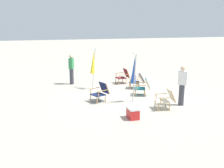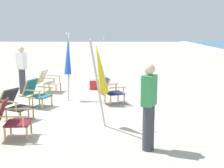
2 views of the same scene
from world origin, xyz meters
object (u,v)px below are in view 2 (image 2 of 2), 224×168
(beach_chair_front_left, at_px, (110,90))
(cooler_box, at_px, (95,83))
(beach_chair_back_right, at_px, (10,118))
(umbrella_furled_yellow, at_px, (100,70))
(beach_chair_mid_center, at_px, (48,80))
(beach_chair_front_right, at_px, (14,103))
(person_by_waterline, at_px, (22,70))
(beach_chair_far_center, at_px, (36,92))
(umbrella_furled_blue, at_px, (68,56))
(person_near_chairs, at_px, (149,106))

(beach_chair_front_left, bearing_deg, cooler_box, -165.19)
(beach_chair_back_right, height_order, cooler_box, beach_chair_back_right)
(umbrella_furled_yellow, bearing_deg, beach_chair_mid_center, -152.65)
(beach_chair_front_right, xyz_separation_m, person_by_waterline, (-3.07, -0.72, 0.42))
(beach_chair_front_left, height_order, beach_chair_front_right, beach_chair_front_left)
(beach_chair_far_center, relative_size, umbrella_furled_blue, 0.41)
(beach_chair_front_left, distance_m, umbrella_furled_blue, 1.69)
(umbrella_furled_yellow, height_order, umbrella_furled_blue, umbrella_furled_blue)
(beach_chair_far_center, relative_size, cooler_box, 1.78)
(beach_chair_mid_center, relative_size, umbrella_furled_blue, 0.38)
(beach_chair_front_left, height_order, cooler_box, beach_chair_front_left)
(beach_chair_back_right, bearing_deg, cooler_box, 165.39)
(beach_chair_front_left, relative_size, beach_chair_far_center, 0.99)
(beach_chair_front_left, xyz_separation_m, beach_chair_mid_center, (-1.69, -2.21, -0.00))
(beach_chair_front_left, xyz_separation_m, beach_chair_back_right, (2.95, -1.98, -0.00))
(beach_chair_back_right, distance_m, beach_chair_far_center, 2.57)
(beach_chair_mid_center, distance_m, cooler_box, 1.73)
(beach_chair_front_left, relative_size, cooler_box, 1.76)
(beach_chair_mid_center, bearing_deg, person_near_chairs, 29.93)
(beach_chair_mid_center, height_order, umbrella_furled_yellow, umbrella_furled_yellow)
(beach_chair_front_right, distance_m, beach_chair_far_center, 1.29)
(cooler_box, bearing_deg, beach_chair_far_center, -29.12)
(umbrella_furled_blue, bearing_deg, beach_chair_back_right, -11.16)
(beach_chair_front_left, distance_m, beach_chair_front_right, 2.85)
(beach_chair_mid_center, relative_size, beach_chair_back_right, 0.99)
(beach_chair_far_center, bearing_deg, umbrella_furled_blue, 137.69)
(beach_chair_front_left, distance_m, person_by_waterline, 3.37)
(person_by_waterline, height_order, cooler_box, person_by_waterline)
(beach_chair_front_right, bearing_deg, beach_chair_front_left, 125.62)
(beach_chair_front_left, distance_m, person_near_chairs, 3.65)
(beach_chair_front_right, relative_size, umbrella_furled_blue, 0.45)
(person_by_waterline, relative_size, cooler_box, 3.33)
(beach_chair_front_left, relative_size, person_near_chairs, 0.53)
(beach_chair_mid_center, xyz_separation_m, beach_chair_back_right, (4.64, 0.23, 0.00))
(beach_chair_mid_center, xyz_separation_m, person_near_chairs, (5.23, 3.01, 0.41))
(beach_chair_back_right, xyz_separation_m, beach_chair_far_center, (-2.57, -0.13, -0.00))
(umbrella_furled_yellow, height_order, person_near_chairs, umbrella_furled_yellow)
(beach_chair_mid_center, distance_m, umbrella_furled_yellow, 4.57)
(umbrella_furled_blue, height_order, person_by_waterline, umbrella_furled_blue)
(beach_chair_front_right, distance_m, beach_chair_back_right, 1.33)
(beach_chair_back_right, bearing_deg, beach_chair_front_right, -165.46)
(beach_chair_front_right, bearing_deg, beach_chair_far_center, 170.90)
(umbrella_furled_blue, relative_size, cooler_box, 4.30)
(beach_chair_back_right, xyz_separation_m, person_by_waterline, (-4.36, -1.05, 0.41))
(beach_chair_front_right, height_order, person_by_waterline, person_by_waterline)
(cooler_box, bearing_deg, umbrella_furled_blue, -20.92)
(beach_chair_far_center, relative_size, umbrella_furled_yellow, 0.42)
(beach_chair_far_center, distance_m, cooler_box, 3.09)
(beach_chair_mid_center, bearing_deg, umbrella_furled_blue, 37.75)
(beach_chair_mid_center, distance_m, person_near_chairs, 6.05)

